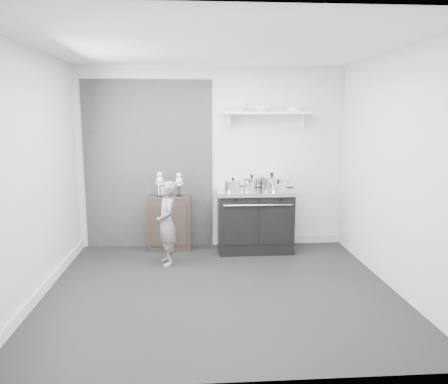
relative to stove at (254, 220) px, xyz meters
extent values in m
plane|color=black|center=(-0.61, -1.48, -0.46)|extent=(4.00, 4.00, 0.00)
cube|color=silver|center=(-0.61, 0.32, 0.89)|extent=(4.00, 0.02, 2.70)
cube|color=silver|center=(-0.61, -3.28, 0.89)|extent=(4.00, 0.02, 2.70)
cube|color=silver|center=(-2.61, -1.48, 0.89)|extent=(0.02, 3.60, 2.70)
cube|color=silver|center=(1.39, -1.48, 0.89)|extent=(0.02, 3.60, 2.70)
cube|color=silver|center=(-0.61, -1.48, 2.24)|extent=(4.00, 3.60, 0.02)
cube|color=black|center=(-1.56, 0.31, 0.79)|extent=(1.90, 0.02, 2.50)
cube|color=silver|center=(0.39, 0.30, -0.40)|extent=(2.00, 0.03, 0.12)
cube|color=silver|center=(-2.59, -1.48, -0.40)|extent=(0.03, 3.60, 0.12)
cube|color=silver|center=(0.19, 0.19, 1.56)|extent=(1.30, 0.26, 0.04)
cube|color=silver|center=(-0.36, 0.26, 1.44)|extent=(0.03, 0.12, 0.20)
cube|color=silver|center=(0.74, 0.26, 1.44)|extent=(0.03, 0.12, 0.20)
cube|color=black|center=(0.00, 0.00, -0.03)|extent=(1.07, 0.64, 0.86)
cube|color=silver|center=(0.00, 0.00, 0.42)|extent=(1.14, 0.69, 0.05)
cube|color=black|center=(-0.26, -0.32, -0.01)|extent=(0.45, 0.02, 0.56)
cube|color=black|center=(0.26, -0.32, -0.01)|extent=(0.45, 0.02, 0.56)
cylinder|color=silver|center=(0.00, -0.35, 0.29)|extent=(0.96, 0.02, 0.02)
cylinder|color=black|center=(-0.32, -0.33, 0.38)|extent=(0.04, 0.03, 0.04)
cylinder|color=black|center=(0.00, -0.33, 0.38)|extent=(0.04, 0.03, 0.04)
cylinder|color=black|center=(0.32, -0.33, 0.38)|extent=(0.04, 0.03, 0.04)
cube|color=black|center=(-1.26, 0.13, -0.06)|extent=(0.62, 0.36, 0.81)
imported|color=slate|center=(-1.26, -0.55, 0.11)|extent=(0.37, 0.47, 1.13)
cylinder|color=silver|center=(-0.34, -0.12, 0.52)|extent=(0.23, 0.23, 0.14)
cylinder|color=silver|center=(-0.34, -0.12, 0.60)|extent=(0.23, 0.23, 0.02)
sphere|color=black|center=(-0.34, -0.12, 0.63)|extent=(0.04, 0.04, 0.04)
cylinder|color=black|center=(-0.18, -0.12, 0.52)|extent=(0.10, 0.02, 0.02)
cylinder|color=silver|center=(-0.03, 0.14, 0.53)|extent=(0.25, 0.25, 0.15)
cylinder|color=silver|center=(-0.03, 0.14, 0.61)|extent=(0.26, 0.26, 0.02)
sphere|color=black|center=(-0.03, 0.14, 0.64)|extent=(0.05, 0.05, 0.05)
cylinder|color=black|center=(0.13, 0.14, 0.53)|extent=(0.10, 0.02, 0.02)
cylinder|color=silver|center=(0.27, 0.13, 0.53)|extent=(0.33, 0.33, 0.17)
cylinder|color=silver|center=(0.27, 0.13, 0.62)|extent=(0.34, 0.34, 0.02)
sphere|color=black|center=(0.27, 0.13, 0.66)|extent=(0.06, 0.06, 0.06)
cylinder|color=black|center=(0.48, 0.13, 0.53)|extent=(0.10, 0.02, 0.02)
cylinder|color=silver|center=(0.31, -0.18, 0.51)|extent=(0.25, 0.25, 0.11)
cylinder|color=silver|center=(0.31, -0.18, 0.57)|extent=(0.26, 0.26, 0.02)
sphere|color=black|center=(0.31, -0.18, 0.60)|extent=(0.05, 0.05, 0.05)
cylinder|color=black|center=(0.48, -0.18, 0.51)|extent=(0.10, 0.02, 0.02)
cylinder|color=silver|center=(-0.10, -0.15, 0.51)|extent=(0.17, 0.17, 0.12)
cylinder|color=silver|center=(-0.10, -0.15, 0.58)|extent=(0.17, 0.17, 0.02)
sphere|color=black|center=(-0.10, -0.15, 0.60)|extent=(0.03, 0.03, 0.03)
cylinder|color=black|center=(0.02, -0.15, 0.51)|extent=(0.10, 0.02, 0.02)
imported|color=white|center=(-0.24, 0.19, 1.62)|extent=(0.28, 0.28, 0.07)
imported|color=white|center=(0.12, 0.19, 1.62)|extent=(0.25, 0.25, 0.08)
cylinder|color=silver|center=(0.60, 0.19, 1.61)|extent=(0.25, 0.25, 0.06)
camera|label=1|loc=(-0.90, -6.24, 1.51)|focal=35.00mm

